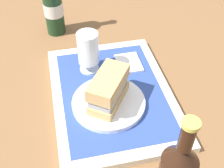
{
  "coord_description": "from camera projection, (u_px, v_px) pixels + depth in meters",
  "views": [
    {
      "loc": [
        -0.55,
        0.12,
        0.59
      ],
      "look_at": [
        0.0,
        0.0,
        0.05
      ],
      "focal_mm": 47.09,
      "sensor_mm": 36.0,
      "label": 1
    }
  ],
  "objects": [
    {
      "name": "ground_plane",
      "position": [
        112.0,
        97.0,
        0.82
      ],
      "size": [
        3.0,
        3.0,
        0.0
      ],
      "primitive_type": "plane",
      "color": "brown"
    },
    {
      "name": "tray",
      "position": [
        112.0,
        94.0,
        0.81
      ],
      "size": [
        0.44,
        0.32,
        0.02
      ],
      "primitive_type": "cube",
      "color": "beige",
      "rests_on": "ground_plane"
    },
    {
      "name": "placemat",
      "position": [
        112.0,
        92.0,
        0.8
      ],
      "size": [
        0.38,
        0.27,
        0.0
      ],
      "primitive_type": "cube",
      "color": "#2D4793",
      "rests_on": "tray"
    },
    {
      "name": "plate",
      "position": [
        109.0,
        103.0,
        0.76
      ],
      "size": [
        0.19,
        0.19,
        0.01
      ],
      "primitive_type": "cylinder",
      "color": "white",
      "rests_on": "placemat"
    },
    {
      "name": "sandwich",
      "position": [
        109.0,
        88.0,
        0.73
      ],
      "size": [
        0.14,
        0.13,
        0.08
      ],
      "rotation": [
        0.0,
        0.0,
        -0.61
      ],
      "color": "tan",
      "rests_on": "plate"
    },
    {
      "name": "beer_glass",
      "position": [
        88.0,
        50.0,
        0.82
      ],
      "size": [
        0.06,
        0.06,
        0.12
      ],
      "color": "silver",
      "rests_on": "placemat"
    },
    {
      "name": "napkin_folded",
      "position": [
        129.0,
        63.0,
        0.88
      ],
      "size": [
        0.09,
        0.07,
        0.01
      ],
      "primitive_type": "cube",
      "color": "white",
      "rests_on": "placemat"
    },
    {
      "name": "beer_bottle",
      "position": [
        53.0,
        5.0,
        0.98
      ],
      "size": [
        0.07,
        0.07,
        0.27
      ],
      "color": "#19381E",
      "rests_on": "ground_plane"
    }
  ]
}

